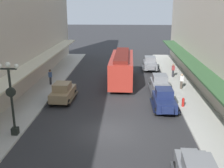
# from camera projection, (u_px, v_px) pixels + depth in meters

# --- Properties ---
(ground_plane) EXTENTS (200.00, 200.00, 0.00)m
(ground_plane) POSITION_uv_depth(u_px,v_px,m) (108.00, 131.00, 19.82)
(ground_plane) COLOR #2D2D30
(sidewalk_left) EXTENTS (3.00, 60.00, 0.15)m
(sidewalk_left) POSITION_uv_depth(u_px,v_px,m) (7.00, 128.00, 20.17)
(sidewalk_left) COLOR #B7B5AD
(sidewalk_left) RESTS_ON ground
(sidewalk_right) EXTENTS (3.00, 60.00, 0.15)m
(sidewalk_right) POSITION_uv_depth(u_px,v_px,m) (213.00, 133.00, 19.42)
(sidewalk_right) COLOR #B7B5AD
(sidewalk_right) RESTS_ON ground
(parked_car_0) EXTENTS (2.27, 4.31, 1.84)m
(parked_car_0) POSITION_uv_depth(u_px,v_px,m) (63.00, 92.00, 25.66)
(parked_car_0) COLOR #997F5B
(parked_car_0) RESTS_ON ground
(parked_car_2) EXTENTS (2.21, 4.28, 1.84)m
(parked_car_2) POSITION_uv_depth(u_px,v_px,m) (160.00, 84.00, 28.17)
(parked_car_2) COLOR slate
(parked_car_2) RESTS_ON ground
(parked_car_3) EXTENTS (2.17, 4.27, 1.84)m
(parked_car_3) POSITION_uv_depth(u_px,v_px,m) (164.00, 99.00, 23.60)
(parked_car_3) COLOR #19234C
(parked_car_3) RESTS_ON ground
(parked_car_4) EXTENTS (2.19, 4.28, 1.84)m
(parked_car_4) POSITION_uv_depth(u_px,v_px,m) (150.00, 63.00, 37.63)
(parked_car_4) COLOR slate
(parked_car_4) RESTS_ON ground
(streetcar) EXTENTS (2.67, 9.64, 3.46)m
(streetcar) POSITION_uv_depth(u_px,v_px,m) (122.00, 67.00, 31.29)
(streetcar) COLOR #A52D23
(streetcar) RESTS_ON ground
(lamp_post_with_clock) EXTENTS (1.42, 0.44, 5.16)m
(lamp_post_with_clock) POSITION_uv_depth(u_px,v_px,m) (11.00, 96.00, 18.24)
(lamp_post_with_clock) COLOR black
(lamp_post_with_clock) RESTS_ON sidewalk_left
(fire_hydrant) EXTENTS (0.24, 0.24, 0.82)m
(fire_hydrant) POSITION_uv_depth(u_px,v_px,m) (183.00, 102.00, 24.04)
(fire_hydrant) COLOR #B21E19
(fire_hydrant) RESTS_ON sidewalk_right
(pedestrian_1) EXTENTS (0.36, 0.28, 1.67)m
(pedestrian_1) POSITION_uv_depth(u_px,v_px,m) (50.00, 77.00, 30.41)
(pedestrian_1) COLOR #2D2D33
(pedestrian_1) RESTS_ON sidewalk_left
(pedestrian_2) EXTENTS (0.36, 0.24, 1.64)m
(pedestrian_2) POSITION_uv_depth(u_px,v_px,m) (173.00, 70.00, 33.53)
(pedestrian_2) COLOR #2D2D33
(pedestrian_2) RESTS_ON sidewalk_right
(pedestrian_3) EXTENTS (0.36, 0.24, 1.64)m
(pedestrian_3) POSITION_uv_depth(u_px,v_px,m) (182.00, 81.00, 28.89)
(pedestrian_3) COLOR #4C4238
(pedestrian_3) RESTS_ON sidewalk_right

